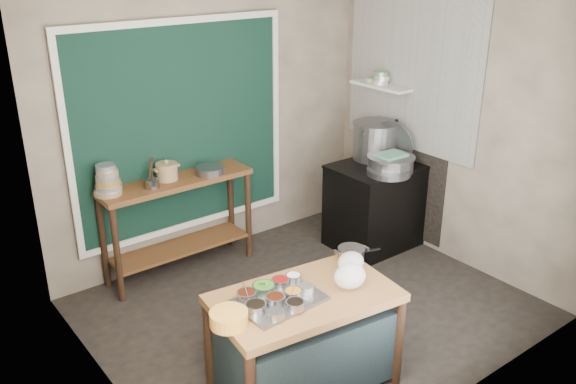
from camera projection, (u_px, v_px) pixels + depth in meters
floor at (309, 309)px, 5.33m from camera, size 3.50×3.00×0.02m
back_wall at (212, 117)px, 5.90m from camera, size 3.50×0.02×2.80m
left_wall at (94, 213)px, 3.80m from camera, size 0.02×3.00×2.80m
right_wall at (454, 120)px, 5.78m from camera, size 0.02×3.00×2.80m
curtain_panel at (182, 129)px, 5.69m from camera, size 2.10×0.02×1.90m
curtain_frame at (183, 129)px, 5.69m from camera, size 2.22×0.03×2.02m
tile_panel at (412, 65)px, 6.00m from camera, size 0.02×1.70×1.70m
soot_patch at (397, 171)px, 6.52m from camera, size 0.01×1.30×1.30m
wall_shelf at (381, 86)px, 6.26m from camera, size 0.22×0.70×0.03m
prep_table at (304, 340)px, 4.27m from camera, size 1.33×0.87×0.75m
back_counter at (179, 226)px, 5.77m from camera, size 1.45×0.40×0.95m
stove_block at (376, 206)px, 6.33m from camera, size 0.90×0.68×0.85m
stove_top at (378, 167)px, 6.16m from camera, size 0.92×0.69×0.03m
condiment_tray at (279, 300)px, 4.04m from camera, size 0.58×0.43×0.03m
condiment_bowls at (275, 295)px, 4.02m from camera, size 0.55×0.42×0.06m
yellow_basin at (229, 318)px, 3.79m from camera, size 0.28×0.28×0.09m
saucepan at (351, 255)px, 4.54m from camera, size 0.26×0.26×0.11m
plastic_bag_a at (350, 276)px, 4.19m from camera, size 0.25×0.22×0.18m
plastic_bag_b at (351, 262)px, 4.39m from camera, size 0.25×0.23×0.15m
bowl_stack at (107, 181)px, 5.22m from camera, size 0.24×0.24×0.27m
utensil_cup at (152, 183)px, 5.39m from camera, size 0.16×0.16×0.08m
ceramic_crock at (167, 173)px, 5.55m from camera, size 0.23×0.23×0.14m
wide_bowl at (210, 170)px, 5.72m from camera, size 0.34×0.34×0.07m
stock_pot at (375, 141)px, 6.27m from camera, size 0.58×0.58×0.39m
pot_lid at (394, 141)px, 6.17m from camera, size 0.18×0.46×0.45m
steamer at (391, 163)px, 5.97m from camera, size 0.63×0.63×0.16m
green_cloth at (391, 155)px, 5.93m from camera, size 0.29×0.23×0.02m
shallow_pan at (389, 172)px, 5.89m from camera, size 0.54×0.54×0.06m
shelf_bowl_stack at (381, 78)px, 6.23m from camera, size 0.17×0.17×0.13m
shelf_bowl_green at (371, 80)px, 6.35m from camera, size 0.13×0.13×0.05m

